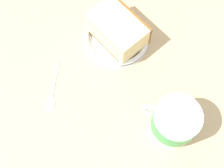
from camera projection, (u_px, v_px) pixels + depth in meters
ground_plane at (123, 73)px, 68.82cm from camera, size 152.26×152.26×3.46cm
small_plate at (117, 38)px, 69.10cm from camera, size 14.27×14.27×1.84cm
cake_slice at (118, 30)px, 66.30cm from camera, size 12.78×14.20×6.05cm
tea_mug at (174, 122)px, 57.90cm from camera, size 8.59×10.91×8.82cm
teaspoon at (52, 96)px, 64.56cm from camera, size 11.81×3.65×0.80cm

